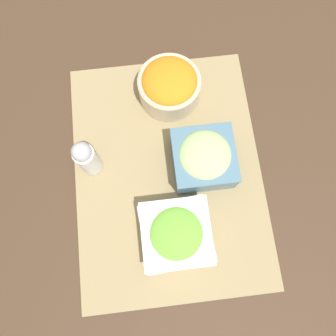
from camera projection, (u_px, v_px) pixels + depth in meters
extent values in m
plane|color=#422D1E|center=(168.00, 172.00, 0.68)|extent=(3.00, 3.00, 0.00)
cube|color=#937F56|center=(168.00, 172.00, 0.67)|extent=(0.51, 0.38, 0.00)
cube|color=slate|center=(203.00, 159.00, 0.65)|extent=(0.12, 0.12, 0.06)
cube|color=slate|center=(205.00, 155.00, 0.62)|extent=(0.12, 0.12, 0.00)
ellipsoid|color=#A8CC7F|center=(205.00, 155.00, 0.62)|extent=(0.10, 0.10, 0.04)
cube|color=white|center=(175.00, 234.00, 0.62)|extent=(0.13, 0.13, 0.05)
cube|color=white|center=(175.00, 234.00, 0.59)|extent=(0.13, 0.13, 0.00)
ellipsoid|color=#6BAD38|center=(175.00, 234.00, 0.59)|extent=(0.10, 0.10, 0.03)
cylinder|color=beige|center=(169.00, 88.00, 0.69)|extent=(0.13, 0.13, 0.06)
torus|color=beige|center=(169.00, 81.00, 0.66)|extent=(0.13, 0.13, 0.01)
ellipsoid|color=orange|center=(169.00, 81.00, 0.66)|extent=(0.11, 0.11, 0.04)
cylinder|color=silver|center=(88.00, 160.00, 0.63)|extent=(0.04, 0.04, 0.08)
sphere|color=#B2B2B7|center=(81.00, 152.00, 0.59)|extent=(0.04, 0.04, 0.04)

